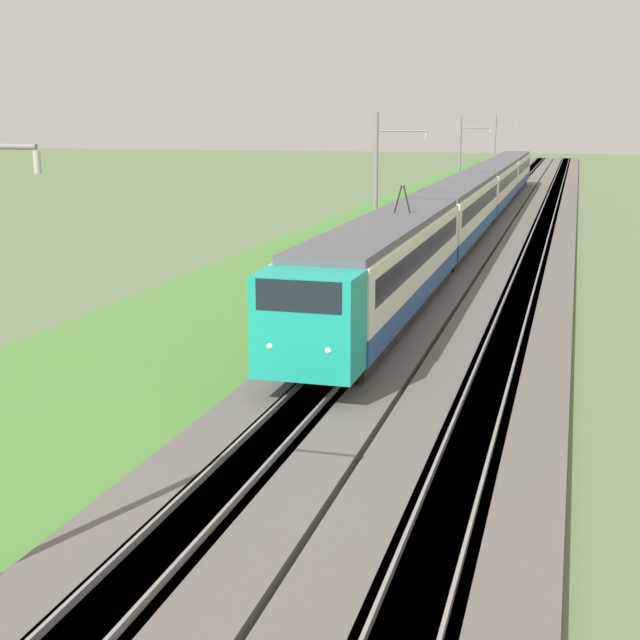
{
  "coord_description": "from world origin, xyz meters",
  "views": [
    {
      "loc": [
        -5.09,
        -6.57,
        7.68
      ],
      "look_at": [
        17.94,
        0.0,
        2.23
      ],
      "focal_mm": 50.0,
      "sensor_mm": 36.0,
      "label": 1
    }
  ],
  "objects_px": {
    "catenary_mast_mid": "(377,193)",
    "catenary_mast_far": "(460,163)",
    "passenger_train": "(477,196)",
    "catenary_mast_distant": "(495,148)"
  },
  "relations": [
    {
      "from": "catenary_mast_mid",
      "to": "catenary_mast_far",
      "type": "distance_m",
      "value": 32.01
    },
    {
      "from": "passenger_train",
      "to": "catenary_mast_far",
      "type": "bearing_deg",
      "value": -166.94
    },
    {
      "from": "passenger_train",
      "to": "catenary_mast_distant",
      "type": "bearing_deg",
      "value": -176.45
    },
    {
      "from": "catenary_mast_mid",
      "to": "catenary_mast_far",
      "type": "height_order",
      "value": "catenary_mast_mid"
    },
    {
      "from": "catenary_mast_mid",
      "to": "catenary_mast_far",
      "type": "relative_size",
      "value": 1.03
    },
    {
      "from": "catenary_mast_mid",
      "to": "catenary_mast_distant",
      "type": "bearing_deg",
      "value": 0.0
    },
    {
      "from": "passenger_train",
      "to": "catenary_mast_mid",
      "type": "relative_size",
      "value": 10.47
    },
    {
      "from": "catenary_mast_far",
      "to": "catenary_mast_distant",
      "type": "distance_m",
      "value": 32.01
    },
    {
      "from": "catenary_mast_far",
      "to": "catenary_mast_mid",
      "type": "bearing_deg",
      "value": 180.0
    },
    {
      "from": "catenary_mast_far",
      "to": "catenary_mast_distant",
      "type": "relative_size",
      "value": 0.95
    }
  ]
}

